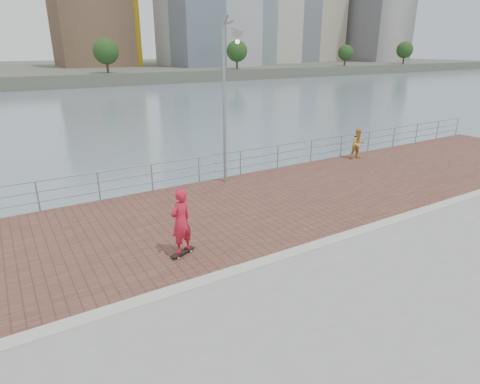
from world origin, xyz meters
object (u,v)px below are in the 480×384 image
guardrail (176,170)px  skateboarder (181,221)px  street_lamp (230,74)px  bystander (358,144)px

guardrail → skateboarder: bearing=-111.4°
guardrail → street_lamp: size_ratio=6.25×
street_lamp → skateboarder: (-4.15, -4.52, -3.42)m
guardrail → bystander: 9.63m
street_lamp → skateboarder: street_lamp is taller
skateboarder → bystander: 12.64m
guardrail → skateboarder: size_ratio=21.24×
guardrail → skateboarder: skateboarder is taller
street_lamp → skateboarder: size_ratio=3.40×
guardrail → bystander: bystander is taller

